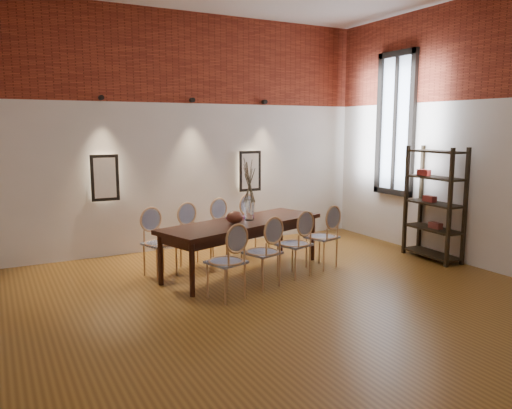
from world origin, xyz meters
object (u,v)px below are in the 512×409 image
dining_table (243,246)px  chair_near_b (262,252)px  chair_near_a (226,262)px  chair_far_a (160,243)px  chair_far_c (227,230)px  chair_near_c (294,244)px  chair_far_b (196,236)px  vase (249,210)px  chair_near_d (322,237)px  chair_far_d (255,224)px  shelving_rack (434,203)px  bowl (235,217)px  book (236,218)px

dining_table → chair_near_b: size_ratio=2.75×
chair_near_a → chair_far_a: same height
chair_near_a → chair_far_c: (0.81, 1.72, 0.00)m
chair_near_c → chair_far_b: same height
dining_table → vase: size_ratio=8.63×
chair_near_d → chair_far_d: same height
chair_near_d → shelving_rack: 1.96m
chair_far_c → chair_near_d: bearing=114.9°
chair_far_b → chair_far_c: same height
bowl → shelving_rack: bearing=-12.1°
chair_near_c → chair_far_c: size_ratio=1.00×
chair_near_d → chair_far_b: same height
chair_near_a → chair_far_a: (-0.42, 1.33, 0.00)m
chair_near_d → chair_far_b: size_ratio=1.00×
chair_near_c → bowl: bearing=129.5°
chair_far_a → chair_far_d: (1.85, 0.59, 0.00)m
chair_far_b → shelving_rack: bearing=141.3°
chair_near_a → bowl: size_ratio=3.92×
shelving_rack → bowl: bearing=171.1°
chair_near_b → vase: vase is taller
chair_far_b → chair_far_d: size_ratio=1.00×
bowl → chair_far_c: bearing=72.1°
shelving_rack → chair_far_b: bearing=162.1°
chair_far_a → shelving_rack: bearing=146.7°
chair_near_b → chair_near_d: 1.29m
chair_near_b → chair_far_d: 1.90m
dining_table → chair_near_c: (0.52, -0.57, 0.09)m
chair_near_c → vase: vase is taller
chair_far_a → shelving_rack: size_ratio=0.52×
chair_near_b → chair_near_d: (1.23, 0.39, 0.00)m
dining_table → chair_near_d: size_ratio=2.75×
vase → book: vase is taller
chair_far_d → dining_table: bearing=35.6°
chair_near_c → vase: (-0.39, 0.61, 0.43)m
dining_table → book: book is taller
chair_far_c → chair_near_b: bearing=65.1°
chair_near_b → bowl: size_ratio=3.92×
dining_table → chair_far_d: size_ratio=2.75×
chair_near_c → chair_far_d: bearing=65.1°
chair_far_a → chair_far_c: size_ratio=1.00×
vase → bowl: (-0.31, -0.15, -0.06)m
chair_near_c → chair_near_d: 0.65m
chair_far_b → vase: vase is taller
shelving_rack → chair_far_c: bearing=155.0°
chair_near_b → vase: size_ratio=3.13×
book → dining_table: bearing=-90.5°
chair_near_b → chair_near_c: size_ratio=1.00×
dining_table → chair_far_a: 1.20m
dining_table → vase: 0.54m
chair_far_c → chair_far_b: bearing=0.0°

